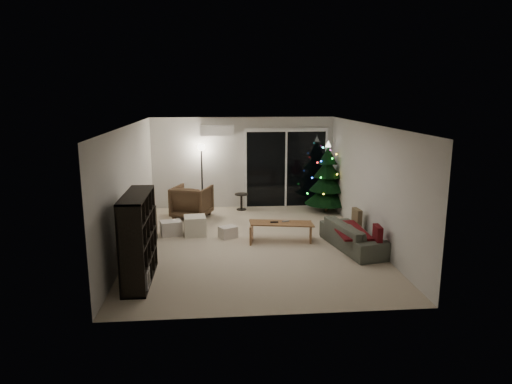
# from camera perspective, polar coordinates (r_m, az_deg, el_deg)

# --- Properties ---
(room) EXTENTS (6.50, 7.51, 2.60)m
(room) POSITION_cam_1_polar(r_m,az_deg,el_deg) (11.00, 1.30, 1.16)
(room) COLOR beige
(room) RESTS_ON ground
(bookshelf) EXTENTS (0.97, 1.54, 1.51)m
(bookshelf) POSITION_cam_1_polar(r_m,az_deg,el_deg) (7.94, -15.82, -5.59)
(bookshelf) COLOR black
(bookshelf) RESTS_ON floor
(media_cabinet) EXTENTS (0.51, 1.19, 0.73)m
(media_cabinet) POSITION_cam_1_polar(r_m,az_deg,el_deg) (9.75, -13.77, -4.57)
(media_cabinet) COLOR black
(media_cabinet) RESTS_ON floor
(stereo) EXTENTS (0.37, 0.44, 0.16)m
(stereo) POSITION_cam_1_polar(r_m,az_deg,el_deg) (9.64, -13.90, -2.04)
(stereo) COLOR black
(stereo) RESTS_ON media_cabinet
(armchair) EXTENTS (1.14, 1.16, 0.83)m
(armchair) POSITION_cam_1_polar(r_m,az_deg,el_deg) (11.78, -8.02, -1.20)
(armchair) COLOR brown
(armchair) RESTS_ON floor
(ottoman) EXTENTS (0.52, 0.52, 0.43)m
(ottoman) POSITION_cam_1_polar(r_m,az_deg,el_deg) (10.37, -7.63, -4.18)
(ottoman) COLOR silver
(ottoman) RESTS_ON floor
(cardboard_box_a) EXTENTS (0.53, 0.45, 0.33)m
(cardboard_box_a) POSITION_cam_1_polar(r_m,az_deg,el_deg) (10.45, -10.56, -4.45)
(cardboard_box_a) COLOR silver
(cardboard_box_a) RESTS_ON floor
(cardboard_box_b) EXTENTS (0.45, 0.41, 0.25)m
(cardboard_box_b) POSITION_cam_1_polar(r_m,az_deg,el_deg) (10.12, -3.52, -5.02)
(cardboard_box_b) COLOR silver
(cardboard_box_b) RESTS_ON floor
(side_table) EXTENTS (0.40, 0.40, 0.45)m
(side_table) POSITION_cam_1_polar(r_m,az_deg,el_deg) (12.49, -1.83, -1.22)
(side_table) COLOR black
(side_table) RESTS_ON floor
(floor_lamp) EXTENTS (0.28, 0.28, 1.76)m
(floor_lamp) POSITION_cam_1_polar(r_m,az_deg,el_deg) (12.41, -6.77, 1.71)
(floor_lamp) COLOR black
(floor_lamp) RESTS_ON floor
(sofa) EXTENTS (1.07, 1.95, 0.54)m
(sofa) POSITION_cam_1_polar(r_m,az_deg,el_deg) (9.60, 12.16, -5.36)
(sofa) COLOR #555A4F
(sofa) RESTS_ON floor
(sofa_throw) EXTENTS (0.58, 1.33, 0.04)m
(sofa_throw) POSITION_cam_1_polar(r_m,az_deg,el_deg) (9.54, 11.62, -4.70)
(sofa_throw) COLOR #570C0F
(sofa_throw) RESTS_ON sofa
(cushion_a) EXTENTS (0.14, 0.36, 0.35)m
(cushion_a) POSITION_cam_1_polar(r_m,az_deg,el_deg) (10.21, 12.49, -3.05)
(cushion_a) COLOR brown
(cushion_a) RESTS_ON sofa
(cushion_b) EXTENTS (0.13, 0.36, 0.35)m
(cushion_b) POSITION_cam_1_polar(r_m,az_deg,el_deg) (9.03, 14.96, -5.18)
(cushion_b) COLOR #570C0F
(cushion_b) RESTS_ON sofa
(coffee_table) EXTENTS (1.40, 0.70, 0.42)m
(coffee_table) POSITION_cam_1_polar(r_m,az_deg,el_deg) (9.84, 3.16, -5.01)
(coffee_table) COLOR #946146
(coffee_table) RESTS_ON floor
(remote_a) EXTENTS (0.17, 0.05, 0.02)m
(remote_a) POSITION_cam_1_polar(r_m,az_deg,el_deg) (9.75, 2.30, -3.78)
(remote_a) COLOR black
(remote_a) RESTS_ON coffee_table
(remote_b) EXTENTS (0.16, 0.10, 0.02)m
(remote_b) POSITION_cam_1_polar(r_m,az_deg,el_deg) (9.84, 3.72, -3.66)
(remote_b) COLOR slate
(remote_b) RESTS_ON coffee_table
(christmas_tree) EXTENTS (1.47, 1.47, 1.91)m
(christmas_tree) POSITION_cam_1_polar(r_m,az_deg,el_deg) (12.32, 8.90, 1.92)
(christmas_tree) COLOR black
(christmas_tree) RESTS_ON floor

